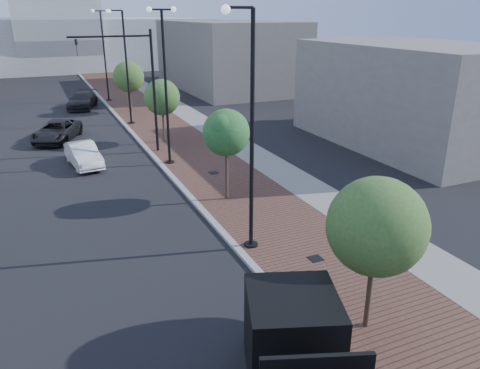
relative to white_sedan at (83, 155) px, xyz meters
name	(u,v)px	position (x,y,z in m)	size (l,w,h in m)	color
sidewalk	(149,108)	(7.85, 16.12, -0.65)	(7.00, 140.00, 0.12)	#4C2D23
concrete_strip	(175,106)	(10.55, 16.12, -0.65)	(2.40, 140.00, 0.13)	slate
curb	(113,111)	(4.35, 16.12, -0.64)	(0.30, 140.00, 0.14)	gray
white_sedan	(83,155)	(0.00, 0.00, 0.00)	(1.50, 4.32, 1.42)	silver
dark_car_mid	(57,131)	(-1.14, 7.04, 0.02)	(2.43, 5.28, 1.47)	black
dark_car_far	(82,100)	(1.98, 19.26, 0.07)	(2.19, 5.38, 1.56)	black
pedestrian	(209,134)	(8.83, 1.50, 0.09)	(0.59, 0.38, 1.61)	black
streetlight_1	(249,145)	(4.84, -13.88, 3.63)	(1.44, 0.56, 9.21)	black
streetlight_2	(166,87)	(4.95, -1.88, 4.11)	(1.72, 0.56, 9.28)	black
streetlight_3	(126,73)	(4.84, 10.12, 3.63)	(1.44, 0.56, 9.21)	black
streetlight_4	(104,55)	(4.95, 22.12, 4.11)	(1.72, 0.56, 9.28)	black
traffic_mast	(139,79)	(4.05, 1.12, 4.27)	(5.09, 0.20, 8.00)	black
tree_0	(377,226)	(6.00, -19.85, 2.69)	(2.81, 2.81, 4.82)	#382619
tree_1	(227,133)	(6.00, -8.85, 2.82)	(2.34, 2.28, 4.69)	#382619
tree_2	(162,97)	(6.00, 3.15, 2.63)	(2.56, 2.54, 4.62)	#382619
tree_3	(129,77)	(6.00, 15.15, 2.63)	(2.86, 2.86, 4.78)	#382619
convention_center	(54,31)	(2.35, 61.12, 5.29)	(50.00, 30.00, 50.00)	#A0A4AA
commercial_block_ne	(227,55)	(20.35, 26.12, 3.29)	(12.00, 22.00, 8.00)	#615D57
commercial_block_e	(413,95)	(22.35, -3.88, 2.79)	(10.00, 16.00, 7.00)	#65605B
utility_cover_1	(316,259)	(6.75, -15.88, -0.58)	(0.50, 0.50, 0.02)	black
utility_cover_2	(214,173)	(6.75, -4.88, -0.58)	(0.50, 0.50, 0.02)	black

